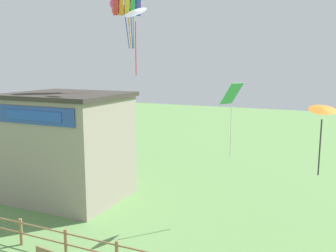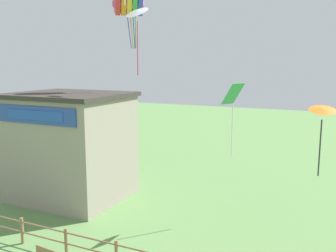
{
  "view_description": "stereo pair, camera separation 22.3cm",
  "coord_description": "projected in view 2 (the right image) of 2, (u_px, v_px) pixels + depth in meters",
  "views": [
    {
      "loc": [
        5.95,
        -4.92,
        7.71
      ],
      "look_at": [
        0.0,
        8.17,
        5.3
      ],
      "focal_mm": 40.0,
      "sensor_mm": 36.0,
      "label": 1
    },
    {
      "loc": [
        6.15,
        -4.82,
        7.71
      ],
      "look_at": [
        0.0,
        8.17,
        5.3
      ],
      "focal_mm": 40.0,
      "sensor_mm": 36.0,
      "label": 2
    }
  ],
  "objects": [
    {
      "name": "kite_white_delta",
      "position": [
        137.0,
        13.0,
        19.61
      ],
      "size": [
        1.46,
        1.38,
        3.67
      ],
      "color": "white"
    },
    {
      "name": "seaside_building",
      "position": [
        71.0,
        146.0,
        21.43
      ],
      "size": [
        6.3,
        5.35,
        6.08
      ],
      "color": "gray",
      "rests_on": "ground_plane"
    },
    {
      "name": "kite_green_diamond",
      "position": [
        233.0,
        102.0,
        17.9
      ],
      "size": [
        1.03,
        1.12,
        3.62
      ],
      "color": "green"
    },
    {
      "name": "kite_rainbow_parafoil",
      "position": [
        128.0,
        4.0,
        21.6
      ],
      "size": [
        2.31,
        2.22,
        3.2
      ],
      "color": "#E54C8C"
    },
    {
      "name": "kite_orange_delta",
      "position": [
        322.0,
        112.0,
        12.39
      ],
      "size": [
        1.08,
        1.07,
        2.45
      ],
      "color": "orange"
    }
  ]
}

